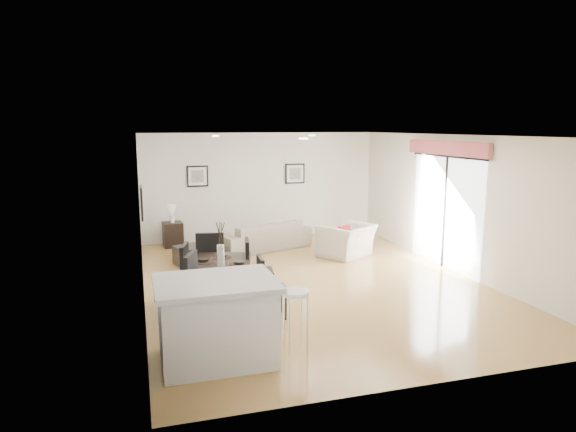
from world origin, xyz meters
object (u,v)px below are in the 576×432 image
object	(u,v)px
dining_chair_enear	(267,284)
dining_chair_foot	(210,258)
dining_table	(221,271)
side_table	(173,234)
sofa	(263,236)
kitchen_island	(217,320)
dining_chair_efar	(254,266)
coffee_table	(199,254)
bar_stool	(296,299)
dining_chair_wnear	(183,286)
armchair	(346,241)
dining_chair_head	(237,302)
dining_chair_wfar	(178,272)

from	to	relation	value
dining_chair_enear	dining_chair_foot	world-z (taller)	dining_chair_foot
dining_table	side_table	world-z (taller)	dining_table
sofa	kitchen_island	size ratio (longest dim) A/B	1.53
dining_chair_efar	coffee_table	bearing A→B (deg)	23.72
side_table	bar_stool	xyz separation A→B (m)	(1.11, -6.36, 0.39)
sofa	bar_stool	size ratio (longest dim) A/B	2.80
sofa	bar_stool	distance (m)	5.57
dining_chair_wnear	bar_stool	distance (m)	1.76
armchair	kitchen_island	world-z (taller)	kitchen_island
dining_chair_head	kitchen_island	size ratio (longest dim) A/B	0.64
dining_chair_enear	kitchen_island	xyz separation A→B (m)	(-0.95, -1.22, -0.01)
armchair	side_table	bearing A→B (deg)	-61.68
dining_chair_wfar	side_table	xyz separation A→B (m)	(0.20, 4.29, -0.28)
dining_chair_enear	bar_stool	world-z (taller)	dining_chair_enear
dining_chair_wfar	dining_chair_efar	distance (m)	1.24
dining_table	coffee_table	distance (m)	3.04
kitchen_island	armchair	bearing A→B (deg)	50.10
kitchen_island	dining_chair_wfar	bearing A→B (deg)	97.67
armchair	dining_chair_wnear	distance (m)	4.96
armchair	bar_stool	world-z (taller)	bar_stool
dining_chair_wnear	dining_chair_wfar	xyz separation A→B (m)	(-0.00, 0.89, -0.04)
armchair	coffee_table	world-z (taller)	armchair
kitchen_island	bar_stool	xyz separation A→B (m)	(1.01, 0.00, 0.17)
kitchen_island	dining_table	bearing A→B (deg)	78.39
dining_chair_wnear	dining_chair_wfar	bearing A→B (deg)	-157.66
dining_table	coffee_table	bearing A→B (deg)	103.84
dining_table	coffee_table	size ratio (longest dim) A/B	2.01
dining_chair_efar	kitchen_island	size ratio (longest dim) A/B	0.69
sofa	dining_chair_enear	world-z (taller)	dining_chair_enear
dining_chair_enear	kitchen_island	bearing A→B (deg)	145.72
dining_chair_foot	side_table	size ratio (longest dim) A/B	1.80
armchair	dining_chair_wfar	distance (m)	4.45
armchair	dining_chair_foot	xyz separation A→B (m)	(-3.23, -1.57, 0.24)
dining_chair_foot	bar_stool	world-z (taller)	dining_chair_foot
dining_table	dining_chair_wnear	xyz separation A→B (m)	(-0.62, -0.48, -0.05)
dining_chair_head	coffee_table	world-z (taller)	dining_chair_head
dining_table	side_table	xyz separation A→B (m)	(-0.42, 4.71, -0.37)
armchair	dining_chair_foot	size ratio (longest dim) A/B	1.04
sofa	dining_table	distance (m)	4.16
sofa	dining_chair_wnear	size ratio (longest dim) A/B	2.05
dining_chair_foot	dining_chair_wfar	bearing A→B (deg)	57.31
dining_table	dining_chair_efar	world-z (taller)	dining_chair_efar
armchair	dining_chair_foot	distance (m)	3.60
dining_chair_head	dining_table	bearing A→B (deg)	117.14
dining_chair_wnear	bar_stool	xyz separation A→B (m)	(1.31, -1.18, 0.08)
sofa	dining_chair_efar	world-z (taller)	dining_chair_efar
dining_chair_efar	bar_stool	size ratio (longest dim) A/B	1.27
dining_chair_foot	side_table	xyz separation A→B (m)	(-0.40, 3.62, -0.30)
side_table	sofa	bearing A→B (deg)	-23.61
armchair	dining_chair_wnear	bearing A→B (deg)	7.01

